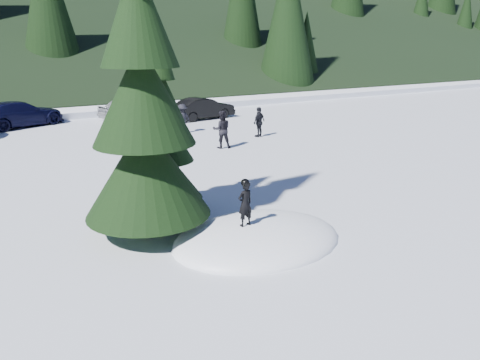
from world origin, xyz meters
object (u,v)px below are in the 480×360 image
spruce_short (163,142)px  car_5 (203,108)px  spruce_tall (143,108)px  car_3 (19,114)px  child_skier (245,204)px  adult_0 (222,129)px  adult_1 (259,122)px  adult_2 (183,119)px  car_4 (129,108)px

spruce_short → car_5: spruce_short is taller
spruce_tall → car_3: spruce_tall is taller
child_skier → car_5: bearing=-119.6°
spruce_tall → car_5: 19.01m
child_skier → car_5: size_ratio=0.27×
spruce_tall → child_skier: spruce_tall is taller
spruce_short → adult_0: (5.49, 6.70, -1.22)m
adult_1 → car_3: (-10.56, 9.68, -0.03)m
adult_1 → adult_2: 4.29m
adult_2 → car_4: 6.41m
spruce_short → car_4: 18.04m
car_3 → adult_1: bearing=-155.9°
car_4 → car_5: size_ratio=0.95×
spruce_short → car_4: bearing=75.8°
spruce_short → spruce_tall: bearing=-125.5°
spruce_short → car_3: spruce_short is taller
spruce_tall → car_5: spruce_tall is taller
adult_0 → adult_2: adult_0 is taller
spruce_tall → adult_1: bearing=45.1°
spruce_tall → car_4: 19.77m
car_3 → car_4: car_3 is taller
child_skier → adult_2: 15.00m
spruce_short → car_5: bearing=60.2°
adult_1 → adult_2: bearing=-68.8°
adult_2 → car_5: (3.08, 3.76, -0.10)m
adult_2 → car_5: 4.86m
spruce_short → adult_1: size_ratio=3.41×
adult_0 → child_skier: bearing=84.1°
child_skier → adult_0: size_ratio=0.64×
child_skier → adult_2: size_ratio=0.72×
spruce_tall → car_5: size_ratio=2.05×
adult_1 → car_5: 6.77m
adult_1 → car_5: size_ratio=0.37×
spruce_tall → spruce_short: 2.11m
car_4 → adult_2: bearing=171.8°
spruce_tall → spruce_short: size_ratio=1.60×
spruce_tall → car_5: (9.50, 16.26, -2.63)m
car_4 → car_3: bearing=69.8°
spruce_tall → car_3: bearing=93.3°
spruce_short → child_skier: bearing=-75.2°
car_4 → spruce_short: bearing=148.6°
adult_0 → adult_1: size_ratio=1.12×
adult_2 → car_5: size_ratio=0.38×
spruce_short → car_3: 17.94m
child_skier → adult_1: (7.63, 11.27, -0.26)m
spruce_short → adult_0: spruce_short is taller
adult_1 → child_skier: bearing=31.8°
adult_0 → car_4: bearing=-65.0°
adult_0 → adult_1: adult_0 is taller
adult_0 → adult_2: 4.40m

